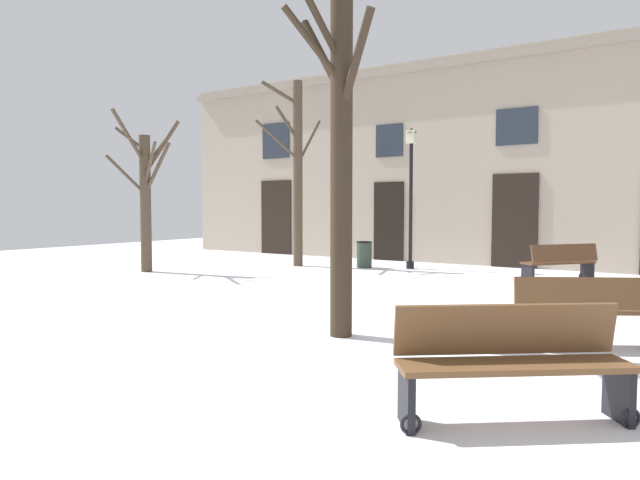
% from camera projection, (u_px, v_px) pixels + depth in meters
% --- Properties ---
extents(ground_plane, '(32.35, 32.35, 0.00)m').
position_uv_depth(ground_plane, '(270.00, 302.00, 10.38)').
color(ground_plane, white).
extents(building_facade, '(20.22, 0.60, 6.23)m').
position_uv_depth(building_facade, '(444.00, 160.00, 17.32)').
color(building_facade, tan).
rests_on(building_facade, ground).
extents(tree_near_facade, '(2.21, 1.43, 5.70)m').
position_uv_depth(tree_near_facade, '(338.00, 127.00, 7.49)').
color(tree_near_facade, '#382B1E').
rests_on(tree_near_facade, ground).
extents(tree_center, '(0.89, 2.26, 5.34)m').
position_uv_depth(tree_center, '(297.00, 169.00, 16.44)').
color(tree_center, '#4C3D2D').
rests_on(tree_center, ground).
extents(tree_left_of_center, '(1.77, 1.90, 4.15)m').
position_uv_depth(tree_left_of_center, '(146.00, 194.00, 14.98)').
color(tree_left_of_center, '#4C3D2D').
rests_on(tree_left_of_center, ground).
extents(streetlamp, '(0.30, 0.30, 3.90)m').
position_uv_depth(streetlamp, '(411.00, 183.00, 15.73)').
color(streetlamp, black).
rests_on(streetlamp, ground).
extents(litter_bin, '(0.46, 0.46, 0.75)m').
position_uv_depth(litter_bin, '(364.00, 254.00, 16.10)').
color(litter_bin, '#2D3D2D').
rests_on(litter_bin, ground).
extents(bench_facing_shops, '(1.76, 1.51, 0.95)m').
position_uv_depth(bench_facing_shops, '(511.00, 360.00, 4.59)').
color(bench_facing_shops, brown).
rests_on(bench_facing_shops, ground).
extents(bench_back_to_back_right, '(1.81, 1.30, 0.90)m').
position_uv_depth(bench_back_to_back_right, '(586.00, 310.00, 6.98)').
color(bench_back_to_back_right, brown).
rests_on(bench_back_to_back_right, ground).
extents(bench_near_center_tree, '(1.49, 1.68, 0.89)m').
position_uv_depth(bench_near_center_tree, '(560.00, 262.00, 13.03)').
color(bench_near_center_tree, '#51331E').
rests_on(bench_near_center_tree, ground).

